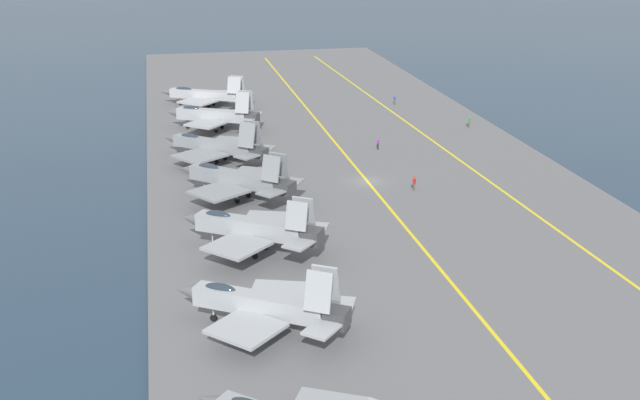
# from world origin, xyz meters

# --- Properties ---
(ground_plane) EXTENTS (2000.00, 2000.00, 0.00)m
(ground_plane) POSITION_xyz_m (0.00, 0.00, 0.00)
(ground_plane) COLOR #23384C
(carrier_deck) EXTENTS (211.68, 55.42, 0.40)m
(carrier_deck) POSITION_xyz_m (0.00, 0.00, 0.20)
(carrier_deck) COLOR slate
(carrier_deck) RESTS_ON ground
(deck_stripe_foul_line) EXTENTS (190.41, 6.79, 0.01)m
(deck_stripe_foul_line) POSITION_xyz_m (0.00, -15.24, 0.40)
(deck_stripe_foul_line) COLOR yellow
(deck_stripe_foul_line) RESTS_ON carrier_deck
(deck_stripe_centerline) EXTENTS (190.51, 0.36, 0.01)m
(deck_stripe_centerline) POSITION_xyz_m (0.00, 0.00, 0.40)
(deck_stripe_centerline) COLOR yellow
(deck_stripe_centerline) RESTS_ON carrier_deck
(parked_jet_second) EXTENTS (12.56, 14.98, 6.44)m
(parked_jet_second) POSITION_xyz_m (-36.12, 18.34, 2.81)
(parked_jet_second) COLOR #9EA3A8
(parked_jet_second) RESTS_ON carrier_deck
(parked_jet_third) EXTENTS (13.17, 15.02, 6.46)m
(parked_jet_third) POSITION_xyz_m (-20.01, 17.25, 3.15)
(parked_jet_third) COLOR #93999E
(parked_jet_third) RESTS_ON carrier_deck
(parked_jet_fourth) EXTENTS (14.00, 14.92, 6.48)m
(parked_jet_fourth) POSITION_xyz_m (-3.55, 17.09, 3.02)
(parked_jet_fourth) COLOR gray
(parked_jet_fourth) RESTS_ON carrier_deck
(parked_jet_fifth) EXTENTS (14.35, 15.56, 6.34)m
(parked_jet_fifth) POSITION_xyz_m (12.88, 18.18, 2.62)
(parked_jet_fifth) COLOR gray
(parked_jet_fifth) RESTS_ON carrier_deck
(parked_jet_sixth) EXTENTS (12.40, 15.32, 6.61)m
(parked_jet_sixth) POSITION_xyz_m (29.63, 17.17, 2.92)
(parked_jet_sixth) COLOR #9EA3A8
(parked_jet_sixth) RESTS_ON carrier_deck
(parked_jet_seventh) EXTENTS (12.94, 16.71, 5.80)m
(parked_jet_seventh) POSITION_xyz_m (46.47, 17.16, 2.58)
(parked_jet_seventh) COLOR #A8AAAF
(parked_jet_seventh) RESTS_ON carrier_deck
(crew_green_vest) EXTENTS (0.46, 0.45, 1.80)m
(crew_green_vest) POSITION_xyz_m (23.36, -23.00, 1.39)
(crew_green_vest) COLOR #4C473D
(crew_green_vest) RESTS_ON carrier_deck
(crew_purple_vest) EXTENTS (0.46, 0.43, 1.76)m
(crew_purple_vest) POSITION_xyz_m (14.08, -5.30, 1.37)
(crew_purple_vest) COLOR #232328
(crew_purple_vest) RESTS_ON carrier_deck
(crew_red_vest) EXTENTS (0.43, 0.46, 1.83)m
(crew_red_vest) POSITION_xyz_m (-4.64, -4.75, 1.41)
(crew_red_vest) COLOR #4C473D
(crew_red_vest) RESTS_ON carrier_deck
(crew_blue_vest) EXTENTS (0.45, 0.37, 1.79)m
(crew_blue_vest) POSITION_xyz_m (41.32, -15.98, 1.39)
(crew_blue_vest) COLOR #4C473D
(crew_blue_vest) RESTS_ON carrier_deck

